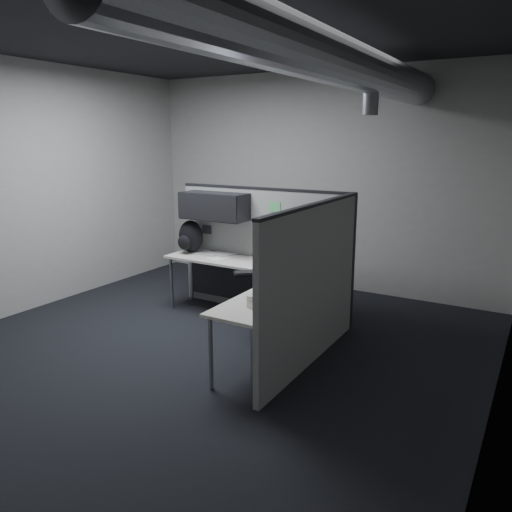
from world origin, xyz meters
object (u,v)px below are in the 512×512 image
Objects in this scene: desk at (255,279)px; backpack at (190,237)px; monitor at (312,250)px; phone at (267,294)px; keyboard at (255,273)px.

backpack is at bearing 164.25° from desk.
phone is at bearing -83.70° from monitor.
keyboard is 1.08× the size of backpack.
keyboard is 1.59× the size of phone.
monitor is 1.35× the size of backpack.
keyboard is 1.44m from backpack.
phone is (0.53, -0.68, 0.02)m from keyboard.
desk is 0.26m from keyboard.
phone is 2.22m from backpack.
keyboard is at bearing -129.64° from monitor.
monitor reaches higher than phone.
desk is at bearing 104.67° from phone.
phone is (0.07, -1.18, -0.21)m from monitor.
desk is at bearing 3.52° from backpack.
monitor is at bearing 18.43° from backpack.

